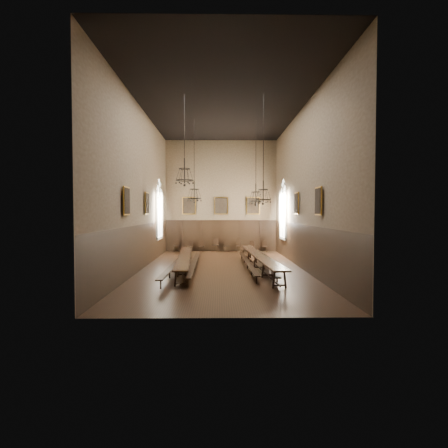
{
  "coord_description": "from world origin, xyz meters",
  "views": [
    {
      "loc": [
        -0.18,
        -19.42,
        3.21
      ],
      "look_at": [
        0.13,
        1.5,
        2.48
      ],
      "focal_mm": 28.0,
      "sensor_mm": 36.0,
      "label": 1
    }
  ],
  "objects_px": {
    "bench_right_inner": "(247,264)",
    "bench_left_inner": "(194,264)",
    "table_right": "(259,262)",
    "chandelier_back_left": "(194,193)",
    "chair_6": "(251,248)",
    "chandelier_front_right": "(263,191)",
    "bench_right_outer": "(268,265)",
    "chair_5": "(239,248)",
    "chair_7": "(265,248)",
    "bench_left_outer": "(176,265)",
    "chandelier_back_right": "(256,196)",
    "table_left": "(185,263)",
    "chandelier_front_left": "(185,175)",
    "chair_3": "(215,248)",
    "chair_4": "(226,248)",
    "chair_2": "(201,248)",
    "chair_1": "(190,248)",
    "chair_0": "(176,248)"
  },
  "relations": [
    {
      "from": "bench_left_outer",
      "to": "bench_right_outer",
      "type": "relative_size",
      "value": 1.09
    },
    {
      "from": "bench_left_inner",
      "to": "chair_4",
      "type": "relative_size",
      "value": 10.74
    },
    {
      "from": "bench_left_outer",
      "to": "chair_5",
      "type": "height_order",
      "value": "chair_5"
    },
    {
      "from": "chair_5",
      "to": "chandelier_back_left",
      "type": "xyz_separation_m",
      "value": [
        -3.14,
        -5.87,
        4.09
      ]
    },
    {
      "from": "table_left",
      "to": "chair_5",
      "type": "height_order",
      "value": "chair_5"
    },
    {
      "from": "chandelier_front_left",
      "to": "chair_1",
      "type": "bearing_deg",
      "value": 93.38
    },
    {
      "from": "bench_right_outer",
      "to": "chandelier_back_left",
      "type": "relative_size",
      "value": 1.84
    },
    {
      "from": "chair_3",
      "to": "chair_6",
      "type": "height_order",
      "value": "chair_3"
    },
    {
      "from": "bench_right_inner",
      "to": "chair_4",
      "type": "relative_size",
      "value": 9.82
    },
    {
      "from": "chair_4",
      "to": "chandelier_front_right",
      "type": "bearing_deg",
      "value": -78.63
    },
    {
      "from": "chair_2",
      "to": "chandelier_front_left",
      "type": "xyz_separation_m",
      "value": [
        -0.29,
        -10.61,
        4.78
      ]
    },
    {
      "from": "table_right",
      "to": "chair_2",
      "type": "bearing_deg",
      "value": 112.66
    },
    {
      "from": "bench_left_inner",
      "to": "bench_right_inner",
      "type": "distance_m",
      "value": 3.0
    },
    {
      "from": "bench_right_outer",
      "to": "chair_3",
      "type": "xyz_separation_m",
      "value": [
        -3.06,
        8.67,
        0.05
      ]
    },
    {
      "from": "chair_1",
      "to": "table_left",
      "type": "bearing_deg",
      "value": -68.24
    },
    {
      "from": "chair_5",
      "to": "chair_7",
      "type": "distance_m",
      "value": 2.09
    },
    {
      "from": "table_left",
      "to": "bench_right_inner",
      "type": "height_order",
      "value": "table_left"
    },
    {
      "from": "bench_right_outer",
      "to": "chair_3",
      "type": "bearing_deg",
      "value": 109.43
    },
    {
      "from": "bench_left_outer",
      "to": "chair_1",
      "type": "height_order",
      "value": "chair_1"
    },
    {
      "from": "table_right",
      "to": "chair_6",
      "type": "xyz_separation_m",
      "value": [
        0.4,
        8.64,
        -0.15
      ]
    },
    {
      "from": "table_right",
      "to": "chair_4",
      "type": "distance_m",
      "value": 8.82
    },
    {
      "from": "chair_6",
      "to": "chandelier_front_right",
      "type": "xyz_separation_m",
      "value": [
        -0.43,
        -10.68,
        3.95
      ]
    },
    {
      "from": "bench_left_outer",
      "to": "chandelier_front_right",
      "type": "height_order",
      "value": "chandelier_front_right"
    },
    {
      "from": "table_left",
      "to": "chair_7",
      "type": "height_order",
      "value": "chair_7"
    },
    {
      "from": "chair_2",
      "to": "chandelier_front_right",
      "type": "xyz_separation_m",
      "value": [
        3.6,
        -10.75,
        3.95
      ]
    },
    {
      "from": "table_right",
      "to": "chandelier_back_left",
      "type": "distance_m",
      "value": 6.14
    },
    {
      "from": "chair_4",
      "to": "chandelier_back_left",
      "type": "distance_m",
      "value": 7.48
    },
    {
      "from": "chair_4",
      "to": "chair_6",
      "type": "distance_m",
      "value": 2.02
    },
    {
      "from": "chair_0",
      "to": "chandelier_back_left",
      "type": "height_order",
      "value": "chandelier_back_left"
    },
    {
      "from": "chair_0",
      "to": "chandelier_front_left",
      "type": "xyz_separation_m",
      "value": [
        1.7,
        -10.55,
        4.75
      ]
    },
    {
      "from": "bench_right_inner",
      "to": "bench_right_outer",
      "type": "bearing_deg",
      "value": -15.24
    },
    {
      "from": "chair_5",
      "to": "chair_6",
      "type": "xyz_separation_m",
      "value": [
        1.04,
        -0.02,
        -0.02
      ]
    },
    {
      "from": "chair_7",
      "to": "chandelier_front_right",
      "type": "bearing_deg",
      "value": -86.44
    },
    {
      "from": "bench_left_outer",
      "to": "chair_0",
      "type": "xyz_separation_m",
      "value": [
        -1.05,
        8.76,
        0.0
      ]
    },
    {
      "from": "chair_6",
      "to": "chandelier_back_right",
      "type": "distance_m",
      "value": 6.98
    },
    {
      "from": "chair_5",
      "to": "chandelier_front_left",
      "type": "xyz_separation_m",
      "value": [
        -3.29,
        -10.56,
        4.77
      ]
    },
    {
      "from": "chair_1",
      "to": "chair_6",
      "type": "distance_m",
      "value": 4.95
    },
    {
      "from": "chair_1",
      "to": "chandelier_back_left",
      "type": "bearing_deg",
      "value": -63.5
    },
    {
      "from": "chair_6",
      "to": "chandelier_front_right",
      "type": "relative_size",
      "value": 0.16
    },
    {
      "from": "bench_left_outer",
      "to": "chair_1",
      "type": "bearing_deg",
      "value": 89.86
    },
    {
      "from": "table_right",
      "to": "chandelier_back_right",
      "type": "xyz_separation_m",
      "value": [
        0.12,
        2.9,
        3.8
      ]
    },
    {
      "from": "table_right",
      "to": "chair_3",
      "type": "xyz_separation_m",
      "value": [
        -2.52,
        8.71,
        -0.1
      ]
    },
    {
      "from": "chair_7",
      "to": "chandelier_back_right",
      "type": "height_order",
      "value": "chandelier_back_right"
    },
    {
      "from": "chair_5",
      "to": "chandelier_back_right",
      "type": "bearing_deg",
      "value": -73.38
    },
    {
      "from": "table_left",
      "to": "chair_6",
      "type": "bearing_deg",
      "value": 62.21
    },
    {
      "from": "table_left",
      "to": "chandelier_front_left",
      "type": "distance_m",
      "value": 5.06
    },
    {
      "from": "chandelier_front_left",
      "to": "table_right",
      "type": "bearing_deg",
      "value": 25.77
    },
    {
      "from": "bench_right_inner",
      "to": "chandelier_front_right",
      "type": "height_order",
      "value": "chandelier_front_right"
    },
    {
      "from": "bench_right_inner",
      "to": "bench_left_inner",
      "type": "bearing_deg",
      "value": -174.33
    },
    {
      "from": "chair_6",
      "to": "chair_1",
      "type": "bearing_deg",
      "value": -160.71
    }
  ]
}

